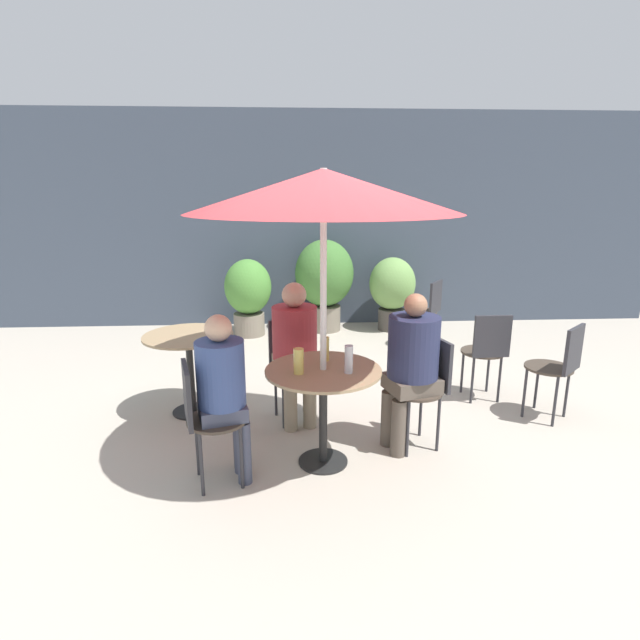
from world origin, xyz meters
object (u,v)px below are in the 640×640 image
beer_glass_2 (349,359)px  umbrella (324,192)px  bistro_chair_4 (560,362)px  bistro_chair_3 (487,348)px  bistro_chair_5 (428,307)px  seated_person_1 (295,342)px  potted_plant_1 (324,278)px  bistro_chair_0 (427,381)px  cafe_table_near (323,387)px  bistro_chair_1 (291,359)px  potted_plant_0 (248,292)px  bistro_chair_2 (203,412)px  potted_plant_2 (392,288)px  beer_glass_1 (299,361)px  seated_person_2 (224,384)px  beer_glass_0 (325,349)px  cafe_table_far (189,351)px

beer_glass_2 → umbrella: 1.12m
bistro_chair_4 → umbrella: (-2.04, -0.58, 1.40)m
bistro_chair_3 → bistro_chair_5: (-0.10, 1.65, 0.00)m
seated_person_1 → potted_plant_1: size_ratio=0.95×
bistro_chair_0 → beer_glass_2: (-0.63, -0.31, 0.29)m
cafe_table_near → umbrella: size_ratio=0.39×
cafe_table_near → beer_glass_2: beer_glass_2 is taller
bistro_chair_1 → potted_plant_0: (-0.57, 2.56, 0.06)m
bistro_chair_2 → beer_glass_2: (0.97, 0.15, 0.29)m
potted_plant_2 → bistro_chair_4: bearing=-73.9°
beer_glass_1 → potted_plant_0: 3.51m
umbrella → bistro_chair_5: bearing=61.1°
seated_person_1 → seated_person_2: bearing=-135.1°
bistro_chair_2 → beer_glass_0: bearing=-79.3°
bistro_chair_0 → bistro_chair_5: bearing=148.8°
cafe_table_near → seated_person_1: seated_person_1 is taller
bistro_chair_2 → umbrella: (0.80, 0.23, 1.40)m
potted_plant_0 → potted_plant_1: 1.07m
cafe_table_near → cafe_table_far: (-1.11, 0.92, -0.01)m
bistro_chair_0 → seated_person_1: (-0.99, 0.44, 0.19)m
bistro_chair_1 → cafe_table_near: bearing=-90.0°
beer_glass_2 → potted_plant_1: size_ratio=0.15×
beer_glass_0 → umbrella: size_ratio=0.09×
cafe_table_near → seated_person_2: (-0.67, -0.19, 0.12)m
potted_plant_0 → beer_glass_0: bearing=-75.4°
potted_plant_1 → beer_glass_2: bearing=-91.1°
beer_glass_2 → potted_plant_2: potted_plant_2 is taller
beer_glass_2 → potted_plant_0: size_ratio=0.19×
bistro_chair_0 → bistro_chair_2: 1.67m
bistro_chair_0 → beer_glass_1: bearing=-88.7°
cafe_table_near → bistro_chair_4: size_ratio=0.95×
bistro_chair_2 → umbrella: bearing=-90.0°
bistro_chair_0 → beer_glass_0: size_ratio=4.85×
bistro_chair_2 → potted_plant_0: bearing=-15.9°
seated_person_1 → umbrella: 1.39m
cafe_table_near → bistro_chair_0: bearing=15.9°
cafe_table_near → cafe_table_far: same height
cafe_table_far → bistro_chair_2: bearing=-74.9°
beer_glass_2 → potted_plant_0: (-0.97, 3.45, -0.23)m
bistro_chair_4 → potted_plant_1: size_ratio=0.67×
bistro_chair_2 → umbrella: size_ratio=0.41×
umbrella → bistro_chair_3: bearing=32.7°
bistro_chair_2 → potted_plant_1: size_ratio=0.67×
bistro_chair_5 → cafe_table_far: bearing=-19.3°
bistro_chair_0 → umbrella: 1.63m
bistro_chair_5 → beer_glass_1: bearing=5.7°
seated_person_2 → umbrella: bearing=-90.0°
bistro_chair_2 → seated_person_2: (0.14, 0.04, 0.18)m
cafe_table_far → seated_person_1: (0.92, -0.25, 0.14)m
cafe_table_near → bistro_chair_1: (-0.23, 0.80, -0.06)m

